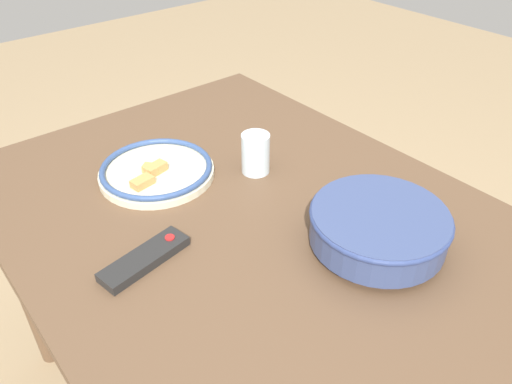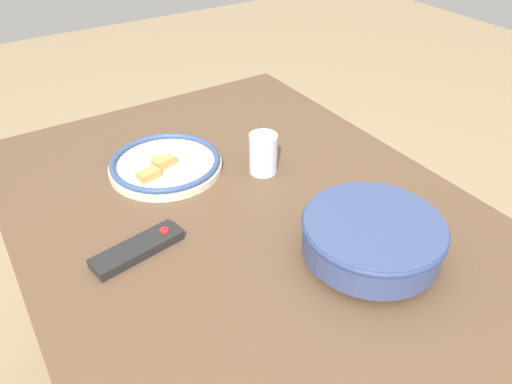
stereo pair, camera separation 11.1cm
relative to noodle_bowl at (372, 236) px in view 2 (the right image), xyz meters
The scene contains 5 objects.
dining_table 0.31m from the noodle_bowl, 28.17° to the left, with size 1.31×0.96×0.77m.
noodle_bowl is the anchor object (origin of this frame).
food_plate 0.56m from the noodle_bowl, 22.74° to the left, with size 0.28×0.28×0.04m.
tv_remote 0.47m from the noodle_bowl, 56.54° to the left, with size 0.09×0.20×0.02m.
drinking_glass 0.38m from the noodle_bowl, ahead, with size 0.07×0.07×0.10m.
Camera 2 is at (-0.75, 0.46, 1.46)m, focal length 35.00 mm.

